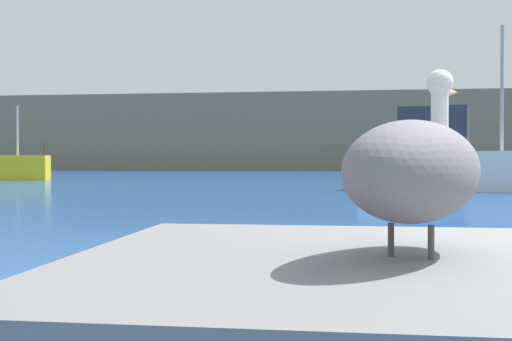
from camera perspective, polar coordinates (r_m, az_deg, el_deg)
name	(u,v)px	position (r m, az deg, el deg)	size (l,w,h in m)	color
hillside_backdrop	(353,133)	(70.95, 8.83, 3.41)	(140.00, 10.44, 8.31)	#7F755B
pier_dock	(414,317)	(3.13, 14.20, -12.75)	(3.25, 2.73, 0.57)	gray
pelican	(416,170)	(3.05, 14.30, 0.04)	(0.98, 1.37, 0.93)	slate
fishing_boat_white	(444,160)	(22.58, 16.70, 0.89)	(6.13, 3.23, 5.56)	white
fishing_boat_orange	(445,165)	(45.55, 16.81, 0.46)	(7.78, 3.34, 4.51)	orange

